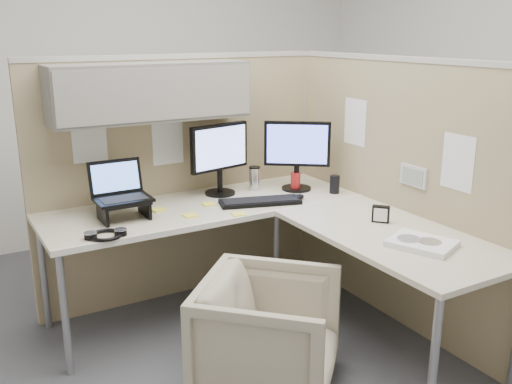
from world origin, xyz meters
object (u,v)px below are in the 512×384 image
office_chair (269,330)px  monitor_left (220,153)px  desk (270,223)px  keyboard (260,202)px

office_chair → monitor_left: (0.28, 1.08, 0.67)m
office_chair → monitor_left: monitor_left is taller
desk → office_chair: desk is taller
office_chair → keyboard: 0.95m
monitor_left → keyboard: (0.12, -0.32, -0.26)m
monitor_left → keyboard: 0.43m
desk → monitor_left: monitor_left is taller
office_chair → desk: bearing=12.6°
desk → monitor_left: (-0.04, 0.56, 0.32)m
monitor_left → desk: bearing=-97.3°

